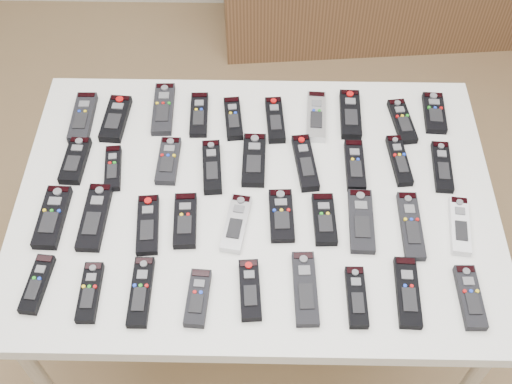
{
  "coord_description": "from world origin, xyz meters",
  "views": [
    {
      "loc": [
        -0.07,
        -0.89,
        2.12
      ],
      "look_at": [
        -0.09,
        0.12,
        0.8
      ],
      "focal_mm": 45.0,
      "sensor_mm": 36.0,
      "label": 1
    }
  ],
  "objects_px": {
    "remote_0": "(83,117)",
    "remote_18": "(442,167)",
    "table": "(256,210)",
    "remote_32": "(198,298)",
    "remote_37": "(470,297)",
    "remote_15": "(305,163)",
    "remote_24": "(281,216)",
    "remote_25": "(324,219)",
    "remote_26": "(361,221)",
    "remote_31": "(141,292)",
    "remote_22": "(185,221)",
    "remote_29": "(37,284)",
    "remote_35": "(356,297)",
    "remote_34": "(305,288)",
    "remote_21": "(148,225)",
    "remote_17": "(399,160)",
    "remote_27": "(411,226)",
    "remote_28": "(460,226)",
    "remote_33": "(250,290)",
    "remote_9": "(434,113)",
    "remote_2": "(163,109)",
    "remote_30": "(90,292)",
    "remote_16": "(355,165)",
    "remote_20": "(95,217)",
    "remote_1": "(116,119)",
    "remote_12": "(168,161)",
    "remote_13": "(212,167)",
    "remote_11": "(113,168)",
    "remote_5": "(275,120)",
    "remote_4": "(233,118)",
    "remote_10": "(75,161)",
    "remote_6": "(316,116)",
    "remote_7": "(350,114)",
    "remote_8": "(402,121)",
    "remote_19": "(52,217)"
  },
  "relations": [
    {
      "from": "remote_16",
      "to": "remote_18",
      "type": "distance_m",
      "value": 0.24
    },
    {
      "from": "remote_0",
      "to": "remote_26",
      "type": "relative_size",
      "value": 0.97
    },
    {
      "from": "remote_21",
      "to": "remote_35",
      "type": "relative_size",
      "value": 1.13
    },
    {
      "from": "remote_33",
      "to": "remote_9",
      "type": "bearing_deg",
      "value": 44.12
    },
    {
      "from": "remote_30",
      "to": "remote_37",
      "type": "xyz_separation_m",
      "value": [
        0.88,
        0.0,
        0.0
      ]
    },
    {
      "from": "remote_12",
      "to": "remote_13",
      "type": "bearing_deg",
      "value": -8.62
    },
    {
      "from": "remote_21",
      "to": "remote_8",
      "type": "bearing_deg",
      "value": 23.32
    },
    {
      "from": "remote_22",
      "to": "remote_29",
      "type": "distance_m",
      "value": 0.38
    },
    {
      "from": "remote_25",
      "to": "remote_34",
      "type": "bearing_deg",
      "value": -107.3
    },
    {
      "from": "remote_18",
      "to": "remote_25",
      "type": "height_order",
      "value": "remote_25"
    },
    {
      "from": "remote_17",
      "to": "remote_27",
      "type": "bearing_deg",
      "value": -94.26
    },
    {
      "from": "remote_25",
      "to": "remote_27",
      "type": "bearing_deg",
      "value": -6.04
    },
    {
      "from": "remote_18",
      "to": "remote_20",
      "type": "bearing_deg",
      "value": -164.9
    },
    {
      "from": "remote_27",
      "to": "remote_34",
      "type": "xyz_separation_m",
      "value": [
        -0.27,
        -0.18,
        0.0
      ]
    },
    {
      "from": "remote_22",
      "to": "remote_34",
      "type": "height_order",
      "value": "remote_22"
    },
    {
      "from": "remote_11",
      "to": "remote_16",
      "type": "distance_m",
      "value": 0.65
    },
    {
      "from": "remote_13",
      "to": "remote_35",
      "type": "bearing_deg",
      "value": -52.26
    },
    {
      "from": "remote_35",
      "to": "remote_34",
      "type": "bearing_deg",
      "value": 169.3
    },
    {
      "from": "remote_35",
      "to": "remote_26",
      "type": "bearing_deg",
      "value": 81.96
    },
    {
      "from": "table",
      "to": "remote_32",
      "type": "height_order",
      "value": "remote_32"
    },
    {
      "from": "remote_30",
      "to": "remote_32",
      "type": "bearing_deg",
      "value": -3.12
    },
    {
      "from": "remote_0",
      "to": "remote_9",
      "type": "bearing_deg",
      "value": 1.51
    },
    {
      "from": "remote_8",
      "to": "remote_1",
      "type": "bearing_deg",
      "value": 172.48
    },
    {
      "from": "remote_18",
      "to": "remote_37",
      "type": "xyz_separation_m",
      "value": [
        0.0,
        -0.39,
        0.0
      ]
    },
    {
      "from": "remote_27",
      "to": "remote_22",
      "type": "bearing_deg",
      "value": 179.72
    },
    {
      "from": "remote_21",
      "to": "remote_28",
      "type": "height_order",
      "value": "same"
    },
    {
      "from": "remote_10",
      "to": "remote_0",
      "type": "bearing_deg",
      "value": 95.74
    },
    {
      "from": "remote_9",
      "to": "remote_15",
      "type": "xyz_separation_m",
      "value": [
        -0.38,
        -0.2,
        0.0
      ]
    },
    {
      "from": "remote_26",
      "to": "remote_31",
      "type": "xyz_separation_m",
      "value": [
        -0.53,
        -0.21,
        0.0
      ]
    },
    {
      "from": "remote_31",
      "to": "remote_34",
      "type": "height_order",
      "value": "same"
    },
    {
      "from": "remote_25",
      "to": "remote_9",
      "type": "bearing_deg",
      "value": 46.59
    },
    {
      "from": "remote_0",
      "to": "remote_18",
      "type": "bearing_deg",
      "value": -9.92
    },
    {
      "from": "remote_19",
      "to": "remote_27",
      "type": "height_order",
      "value": "remote_19"
    },
    {
      "from": "remote_4",
      "to": "remote_5",
      "type": "relative_size",
      "value": 0.94
    },
    {
      "from": "remote_11",
      "to": "remote_21",
      "type": "relative_size",
      "value": 0.84
    },
    {
      "from": "remote_2",
      "to": "remote_15",
      "type": "xyz_separation_m",
      "value": [
        0.4,
        -0.2,
        0.0
      ]
    },
    {
      "from": "remote_15",
      "to": "remote_24",
      "type": "bearing_deg",
      "value": -118.11
    },
    {
      "from": "remote_6",
      "to": "remote_28",
      "type": "xyz_separation_m",
      "value": [
        0.35,
        -0.37,
        -0.0
      ]
    },
    {
      "from": "remote_13",
      "to": "remote_34",
      "type": "height_order",
      "value": "remote_13"
    },
    {
      "from": "remote_7",
      "to": "remote_28",
      "type": "distance_m",
      "value": 0.45
    },
    {
      "from": "remote_5",
      "to": "remote_9",
      "type": "xyz_separation_m",
      "value": [
        0.46,
        0.04,
        -0.0
      ]
    },
    {
      "from": "remote_2",
      "to": "remote_25",
      "type": "distance_m",
      "value": 0.59
    },
    {
      "from": "remote_1",
      "to": "remote_30",
      "type": "distance_m",
      "value": 0.56
    },
    {
      "from": "remote_13",
      "to": "remote_22",
      "type": "xyz_separation_m",
      "value": [
        -0.06,
        -0.18,
        -0.0
      ]
    },
    {
      "from": "remote_16",
      "to": "remote_35",
      "type": "xyz_separation_m",
      "value": [
        -0.03,
        -0.4,
        -0.0
      ]
    },
    {
      "from": "remote_0",
      "to": "remote_37",
      "type": "bearing_deg",
      "value": -29.71
    },
    {
      "from": "remote_1",
      "to": "remote_9",
      "type": "distance_m",
      "value": 0.92
    },
    {
      "from": "remote_5",
      "to": "remote_30",
      "type": "distance_m",
      "value": 0.71
    },
    {
      "from": "remote_2",
      "to": "remote_33",
      "type": "distance_m",
      "value": 0.64
    },
    {
      "from": "remote_26",
      "to": "remote_1",
      "type": "bearing_deg",
      "value": 154.79
    }
  ]
}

